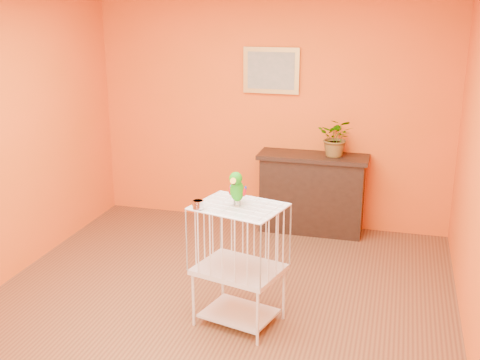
% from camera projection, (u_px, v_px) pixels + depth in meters
% --- Properties ---
extents(ground, '(4.50, 4.50, 0.00)m').
position_uv_depth(ground, '(211.00, 313.00, 5.00)').
color(ground, brown).
rests_on(ground, ground).
extents(room_shell, '(4.50, 4.50, 4.50)m').
position_uv_depth(room_shell, '(208.00, 126.00, 4.54)').
color(room_shell, '#EA5416').
rests_on(room_shell, ground).
extents(console_cabinet, '(1.19, 0.43, 0.88)m').
position_uv_depth(console_cabinet, '(312.00, 193.00, 6.63)').
color(console_cabinet, black).
rests_on(console_cabinet, ground).
extents(potted_plant, '(0.41, 0.45, 0.32)m').
position_uv_depth(potted_plant, '(336.00, 142.00, 6.38)').
color(potted_plant, '#26722D').
rests_on(potted_plant, console_cabinet).
extents(framed_picture, '(0.62, 0.04, 0.50)m').
position_uv_depth(framed_picture, '(271.00, 71.00, 6.54)').
color(framed_picture, '#B58D40').
rests_on(framed_picture, room_shell).
extents(birdcage, '(0.75, 0.64, 0.99)m').
position_uv_depth(birdcage, '(239.00, 263.00, 4.71)').
color(birdcage, beige).
rests_on(birdcage, ground).
extents(feed_cup, '(0.09, 0.09, 0.06)m').
position_uv_depth(feed_cup, '(198.00, 204.00, 4.50)').
color(feed_cup, silver).
rests_on(feed_cup, birdcage).
extents(parrot, '(0.14, 0.25, 0.28)m').
position_uv_depth(parrot, '(237.00, 188.00, 4.54)').
color(parrot, '#59544C').
rests_on(parrot, birdcage).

